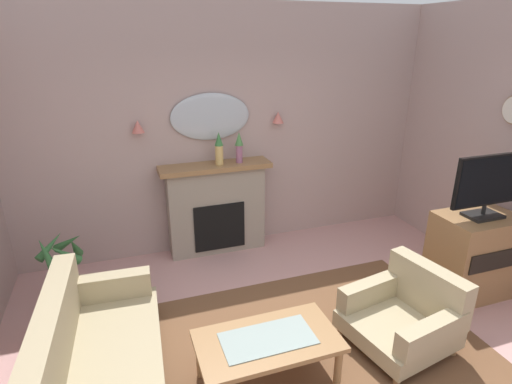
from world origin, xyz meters
TOP-DOWN VIEW (x-y plane):
  - floor at (0.00, 0.00)m, footprint 6.23×6.05m
  - wall_back at (0.00, 2.58)m, footprint 6.23×0.10m
  - patterned_rug at (0.00, 0.20)m, footprint 3.20×2.40m
  - fireplace at (-0.25, 2.36)m, footprint 1.36×0.36m
  - mantel_vase_right at (-0.20, 2.33)m, footprint 0.10×0.10m
  - mantel_vase_centre at (0.05, 2.33)m, footprint 0.10×0.10m
  - wall_mirror at (-0.25, 2.50)m, footprint 0.96×0.06m
  - wall_sconce_left at (-1.10, 2.45)m, footprint 0.14×0.14m
  - wall_sconce_right at (0.60, 2.45)m, footprint 0.14×0.14m
  - coffee_table at (-0.43, 0.06)m, footprint 1.10×0.60m
  - floral_couch at (-1.73, 0.49)m, footprint 0.96×1.76m
  - armchair_near_fireplace at (0.91, 0.11)m, footprint 0.95×0.94m
  - tv_cabinet at (2.07, 0.54)m, footprint 0.80×0.57m
  - tv_flatscreen at (2.07, 0.52)m, footprint 0.84×0.24m
  - potted_plant_small_fern at (-2.01, 1.83)m, footprint 0.50×0.49m

SIDE VIEW (x-z plane):
  - floor at x=0.00m, z-range -0.10..0.00m
  - patterned_rug at x=0.00m, z-range 0.00..0.01m
  - armchair_near_fireplace at x=0.91m, z-range -0.05..0.66m
  - floral_couch at x=-1.73m, z-range -0.06..0.70m
  - potted_plant_small_fern at x=-2.01m, z-range -0.01..0.74m
  - coffee_table at x=-0.43m, z-range 0.16..0.61m
  - tv_cabinet at x=2.07m, z-range 0.00..0.90m
  - fireplace at x=-0.25m, z-range -0.01..1.15m
  - tv_flatscreen at x=2.07m, z-range 0.92..1.57m
  - mantel_vase_right at x=-0.20m, z-range 1.16..1.56m
  - mantel_vase_centre at x=0.05m, z-range 1.18..1.56m
  - wall_back at x=0.00m, z-range 0.00..3.00m
  - wall_sconce_left at x=-1.10m, z-range 1.59..1.73m
  - wall_sconce_right at x=0.60m, z-range 1.59..1.73m
  - wall_mirror at x=-0.25m, z-range 1.43..1.99m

